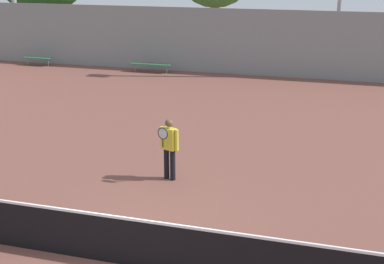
{
  "coord_description": "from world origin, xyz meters",
  "views": [
    {
      "loc": [
        3.73,
        -8.16,
        5.53
      ],
      "look_at": [
        -0.26,
        5.39,
        0.95
      ],
      "focal_mm": 50.0,
      "sensor_mm": 36.0,
      "label": 1
    }
  ],
  "objects_px": {
    "tennis_net": "(124,241)",
    "tennis_player": "(169,146)",
    "bench_courtside_far": "(151,64)",
    "bench_courtside_near": "(37,58)"
  },
  "relations": [
    {
      "from": "tennis_player",
      "to": "bench_courtside_far",
      "type": "height_order",
      "value": "tennis_player"
    },
    {
      "from": "tennis_net",
      "to": "bench_courtside_near",
      "type": "relative_size",
      "value": 7.46
    },
    {
      "from": "tennis_net",
      "to": "bench_courtside_far",
      "type": "distance_m",
      "value": 18.15
    },
    {
      "from": "tennis_net",
      "to": "bench_courtside_far",
      "type": "xyz_separation_m",
      "value": [
        -5.93,
        17.15,
        -0.11
      ]
    },
    {
      "from": "tennis_net",
      "to": "tennis_player",
      "type": "distance_m",
      "value": 4.23
    },
    {
      "from": "tennis_player",
      "to": "bench_courtside_far",
      "type": "xyz_separation_m",
      "value": [
        -5.41,
        12.97,
        -0.53
      ]
    },
    {
      "from": "tennis_player",
      "to": "bench_courtside_near",
      "type": "relative_size",
      "value": 1.02
    },
    {
      "from": "tennis_net",
      "to": "tennis_player",
      "type": "bearing_deg",
      "value": 97.08
    },
    {
      "from": "bench_courtside_near",
      "to": "bench_courtside_far",
      "type": "distance_m",
      "value": 6.56
    },
    {
      "from": "tennis_net",
      "to": "bench_courtside_near",
      "type": "bearing_deg",
      "value": 126.05
    }
  ]
}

